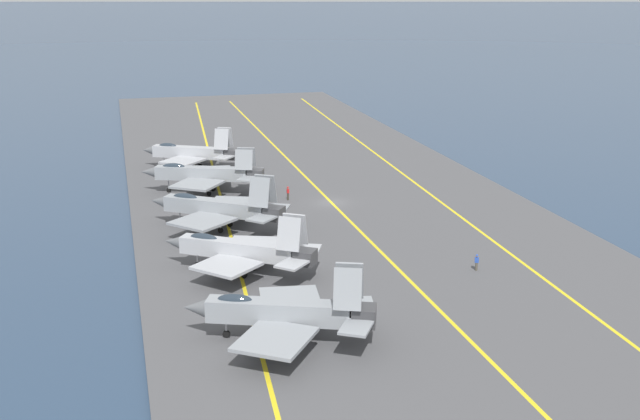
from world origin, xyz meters
TOP-DOWN VIEW (x-y plane):
  - ground_plane at (0.00, 0.00)m, footprint 2000.00×2000.00m
  - carrier_deck at (0.00, 0.00)m, footprint 199.69×49.50m
  - deck_stripe_foul_line at (0.00, -13.61)m, footprint 179.60×7.23m
  - deck_stripe_centerline at (0.00, 0.00)m, footprint 179.72×0.36m
  - deck_stripe_edge_line at (0.00, 13.61)m, footprint 179.36×12.11m
  - parked_jet_nearest at (-37.85, 14.14)m, footprint 13.76×15.27m
  - parked_jet_second at (-22.31, 14.92)m, footprint 12.69×15.10m
  - parked_jet_third at (-7.68, 15.23)m, footprint 13.90×15.71m
  - parked_jet_fourth at (8.43, 14.96)m, footprint 13.46×16.40m
  - parked_jet_fifth at (23.06, 15.13)m, footprint 12.82×14.93m
  - crew_red_vest at (2.50, 5.05)m, footprint 0.39×0.27m
  - crew_blue_vest at (-27.18, -7.20)m, footprint 0.38×0.45m

SIDE VIEW (x-z plane):
  - ground_plane at x=0.00m, z-range 0.00..0.00m
  - carrier_deck at x=0.00m, z-range 0.00..0.40m
  - deck_stripe_foul_line at x=0.00m, z-range 0.40..0.41m
  - deck_stripe_centerline at x=0.00m, z-range 0.40..0.41m
  - deck_stripe_edge_line at x=0.00m, z-range 0.40..0.41m
  - crew_blue_vest at x=-27.18m, z-range 0.48..2.13m
  - crew_red_vest at x=2.50m, z-range 0.49..2.26m
  - parked_jet_nearest at x=-37.85m, z-range -0.44..6.03m
  - parked_jet_second at x=-22.31m, z-range -0.35..5.95m
  - parked_jet_fifth at x=23.06m, z-range -0.28..6.08m
  - parked_jet_third at x=-7.68m, z-range -0.39..6.26m
  - parked_jet_fourth at x=8.43m, z-range -0.02..6.14m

